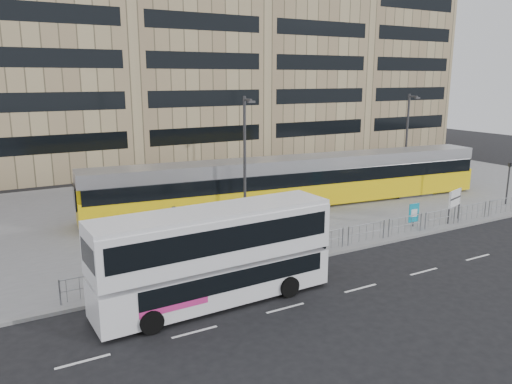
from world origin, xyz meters
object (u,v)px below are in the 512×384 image
pedestrian (286,228)px  traffic_light_west (175,229)px  double_decker_bus (215,253)px  lamp_post_west (245,156)px  station_sign (455,200)px  ad_panel (414,213)px  lamp_post_east (407,137)px  tram (298,181)px  traffic_light_east (509,178)px

pedestrian → traffic_light_west: size_ratio=0.51×
double_decker_bus → lamp_post_west: size_ratio=1.27×
station_sign → ad_panel: (-3.18, 0.40, -0.57)m
station_sign → traffic_light_west: bearing=159.3°
ad_panel → lamp_post_east: size_ratio=0.19×
ad_panel → tram: bearing=114.9°
station_sign → pedestrian: size_ratio=1.31×
double_decker_bus → traffic_light_west: double_decker_bus is taller
traffic_light_east → lamp_post_west: lamp_post_west is taller
tram → ad_panel: bearing=-60.7°
ad_panel → lamp_post_west: (-8.82, 5.65, 3.50)m
traffic_light_east → lamp_post_west: bearing=-174.1°
double_decker_bus → traffic_light_east: 25.64m
ad_panel → traffic_light_east: traffic_light_east is taller
traffic_light_east → lamp_post_east: size_ratio=0.40×
station_sign → lamp_post_west: (-12.00, 6.05, 2.93)m
station_sign → ad_panel: size_ratio=1.41×
lamp_post_west → traffic_light_west: bearing=-142.6°
station_sign → traffic_light_west: (-18.51, 1.06, 0.54)m
ad_panel → traffic_light_east: size_ratio=0.47×
tram → lamp_post_west: bearing=-151.3°
tram → pedestrian: tram is taller
station_sign → lamp_post_west: lamp_post_west is taller
traffic_light_east → lamp_post_east: bearing=125.1°
ad_panel → lamp_post_east: bearing=49.0°
traffic_light_east → traffic_light_west: bearing=-159.4°
ad_panel → traffic_light_east: (10.19, 0.70, 1.12)m
traffic_light_east → ad_panel: bearing=-155.6°
ad_panel → station_sign: bearing=-5.2°
tram → pedestrian: bearing=-122.1°
pedestrian → lamp_post_east: lamp_post_east is taller
traffic_light_west → traffic_light_east: same height
tram → lamp_post_east: (11.44, 0.79, 2.47)m
double_decker_bus → traffic_light_east: (25.31, 4.10, -0.06)m
lamp_post_east → pedestrian: bearing=-156.3°
double_decker_bus → station_sign: size_ratio=4.92×
tram → traffic_light_west: (-12.00, -7.24, 0.19)m
pedestrian → lamp_post_east: bearing=-50.5°
traffic_light_west → station_sign: bearing=-5.0°
tram → lamp_post_west: lamp_post_west is taller
traffic_light_west → lamp_post_east: 24.88m
lamp_post_east → traffic_light_east: bearing=-75.4°
double_decker_bus → lamp_post_east: lamp_post_east is taller
pedestrian → lamp_post_west: bearing=20.2°
double_decker_bus → lamp_post_east: bearing=25.8°
lamp_post_west → double_decker_bus: bearing=-124.8°
traffic_light_west → lamp_post_east: (23.44, 8.03, 2.27)m
pedestrian → tram: bearing=-22.6°
double_decker_bus → tram: (11.78, 11.30, -0.25)m
tram → station_sign: (6.51, -8.30, -0.35)m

